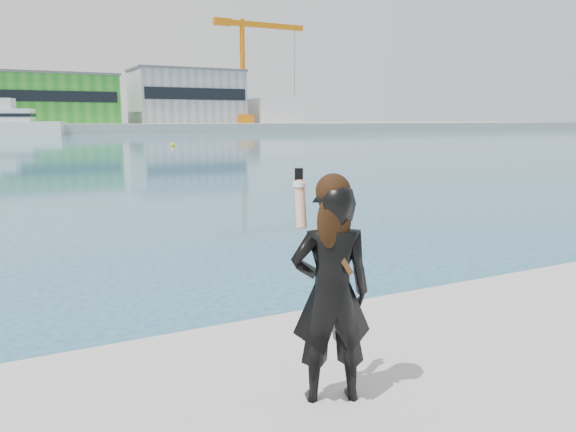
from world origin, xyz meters
The scene contains 9 objects.
far_quay centered at (0.00, 130.00, 1.00)m, with size 320.00×40.00×2.00m, color #9E9E99.
warehouse_green centered at (8.00, 127.98, 7.26)m, with size 30.60×16.36×10.50m.
warehouse_grey_right centered at (40.00, 127.98, 8.26)m, with size 25.50×15.35×12.50m.
ancillary_shed centered at (62.00, 126.00, 5.00)m, with size 12.00×10.00×6.00m, color silver.
dock_crane centered at (53.20, 122.00, 15.07)m, with size 23.00×4.00×24.00m.
flagpole_right centered at (22.09, 121.00, 6.54)m, with size 1.28×0.16×8.00m.
motor_yacht centered at (0.54, 111.58, 2.47)m, with size 19.52×10.27×8.78m.
buoy_near centered at (15.83, 56.74, 0.00)m, with size 0.50×0.50×0.50m, color yellow.
woman centered at (0.56, -0.87, 1.69)m, with size 0.71×0.58×1.76m.
Camera 1 is at (-1.58, -4.29, 2.92)m, focal length 35.00 mm.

